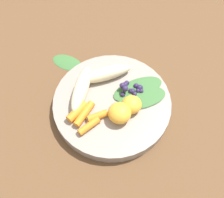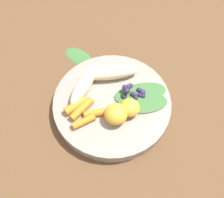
# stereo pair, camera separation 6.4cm
# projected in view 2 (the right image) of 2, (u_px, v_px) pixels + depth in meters

# --- Properties ---
(ground_plane) EXTENTS (2.40, 2.40, 0.00)m
(ground_plane) POSITION_uv_depth(u_px,v_px,m) (112.00, 107.00, 0.67)
(ground_plane) COLOR brown
(bowl) EXTENTS (0.28, 0.28, 0.03)m
(bowl) POSITION_uv_depth(u_px,v_px,m) (112.00, 104.00, 0.66)
(bowl) COLOR gray
(bowl) RESTS_ON ground_plane
(banana_peeled_left) EXTENTS (0.08, 0.13, 0.03)m
(banana_peeled_left) POSITION_uv_depth(u_px,v_px,m) (84.00, 83.00, 0.65)
(banana_peeled_left) COLOR beige
(banana_peeled_left) RESTS_ON bowl
(banana_peeled_right) EXTENTS (0.10, 0.12, 0.03)m
(banana_peeled_right) POSITION_uv_depth(u_px,v_px,m) (112.00, 73.00, 0.67)
(banana_peeled_right) COLOR beige
(banana_peeled_right) RESTS_ON bowl
(orange_segment_near) EXTENTS (0.04, 0.04, 0.03)m
(orange_segment_near) POSITION_uv_depth(u_px,v_px,m) (130.00, 108.00, 0.62)
(orange_segment_near) COLOR #F4A833
(orange_segment_near) RESTS_ON bowl
(orange_segment_far) EXTENTS (0.05, 0.05, 0.04)m
(orange_segment_far) POSITION_uv_depth(u_px,v_px,m) (116.00, 114.00, 0.61)
(orange_segment_far) COLOR #F4A833
(orange_segment_far) RESTS_ON bowl
(carrot_front) EXTENTS (0.02, 0.05, 0.02)m
(carrot_front) POSITION_uv_depth(u_px,v_px,m) (76.00, 106.00, 0.63)
(carrot_front) COLOR orange
(carrot_front) RESTS_ON bowl
(carrot_mid_left) EXTENTS (0.02, 0.07, 0.02)m
(carrot_mid_left) POSITION_uv_depth(u_px,v_px,m) (82.00, 109.00, 0.63)
(carrot_mid_left) COLOR orange
(carrot_mid_left) RESTS_ON bowl
(carrot_mid_right) EXTENTS (0.04, 0.05, 0.02)m
(carrot_mid_right) POSITION_uv_depth(u_px,v_px,m) (93.00, 112.00, 0.62)
(carrot_mid_right) COLOR orange
(carrot_mid_right) RESTS_ON bowl
(carrot_rear) EXTENTS (0.03, 0.05, 0.02)m
(carrot_rear) POSITION_uv_depth(u_px,v_px,m) (85.00, 123.00, 0.61)
(carrot_rear) COLOR orange
(carrot_rear) RESTS_ON bowl
(blueberry_pile) EXTENTS (0.05, 0.05, 0.03)m
(blueberry_pile) POSITION_uv_depth(u_px,v_px,m) (133.00, 92.00, 0.65)
(blueberry_pile) COLOR #2D234C
(blueberry_pile) RESTS_ON bowl
(kale_leaf_left) EXTENTS (0.11, 0.12, 0.00)m
(kale_leaf_left) POSITION_uv_depth(u_px,v_px,m) (143.00, 103.00, 0.64)
(kale_leaf_left) COLOR #3D7038
(kale_leaf_left) RESTS_ON bowl
(kale_leaf_right) EXTENTS (0.11, 0.14, 0.00)m
(kale_leaf_right) POSITION_uv_depth(u_px,v_px,m) (140.00, 93.00, 0.65)
(kale_leaf_right) COLOR #3D7038
(kale_leaf_right) RESTS_ON bowl
(kale_leaf_stray) EXTENTS (0.09, 0.06, 0.01)m
(kale_leaf_stray) POSITION_uv_depth(u_px,v_px,m) (78.00, 56.00, 0.75)
(kale_leaf_stray) COLOR #3D7038
(kale_leaf_stray) RESTS_ON ground_plane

